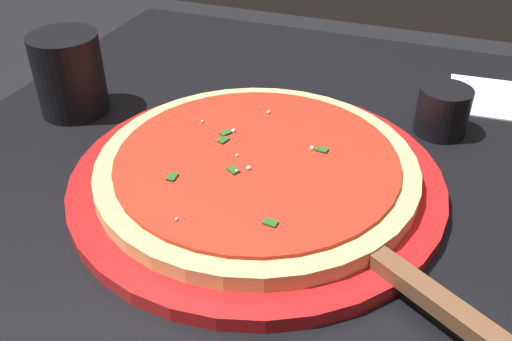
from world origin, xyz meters
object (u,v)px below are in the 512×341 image
pizza_server (389,268)px  cup_small_sauce (443,111)px  serving_plate (256,181)px  pizza (256,167)px  napkin_folded_right (508,100)px  cup_tall_drink (69,74)px

pizza_server → cup_small_sauce: size_ratio=3.51×
cup_small_sauce → serving_plate: bearing=137.3°
pizza → cup_small_sauce: (0.18, -0.16, 0.00)m
cup_small_sauce → pizza_server: bearing=176.5°
serving_plate → cup_small_sauce: cup_small_sauce is taller
napkin_folded_right → cup_tall_drink: bearing=113.3°
pizza_server → napkin_folded_right: pizza_server is taller
serving_plate → pizza: size_ratio=1.17×
pizza → pizza_server: bearing=-121.2°
cup_small_sauce → napkin_folded_right: size_ratio=0.42×
serving_plate → pizza_server: size_ratio=1.79×
pizza → cup_tall_drink: size_ratio=3.25×
serving_plate → cup_small_sauce: 0.24m
pizza → cup_tall_drink: bearing=75.1°
serving_plate → cup_tall_drink: (0.07, 0.27, 0.04)m
serving_plate → napkin_folded_right: bearing=-39.7°
pizza_server → cup_small_sauce: bearing=-3.5°
pizza → pizza_server: size_ratio=1.53×
serving_plate → pizza_server: bearing=-121.2°
pizza_server → napkin_folded_right: bearing=-13.8°
cup_tall_drink → napkin_folded_right: size_ratio=0.69×
serving_plate → napkin_folded_right: serving_plate is taller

